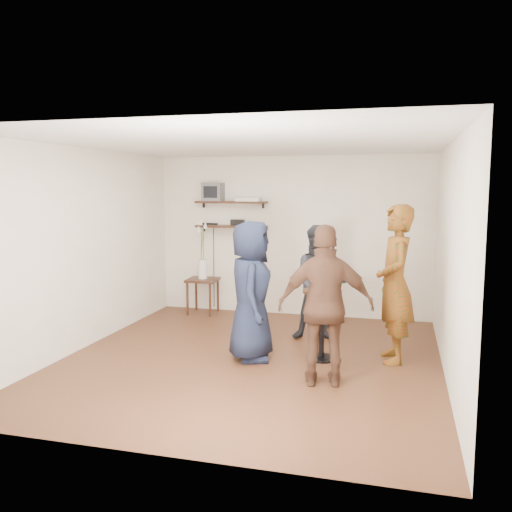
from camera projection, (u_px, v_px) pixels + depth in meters
The scene contains 18 objects.
room at pixel (251, 254), 6.47m from camera, with size 4.58×5.08×2.68m.
shelf_upper at pixel (231, 202), 8.93m from camera, with size 1.20×0.25×0.04m, color black.
shelf_lower at pixel (231, 226), 8.98m from camera, with size 1.20×0.25×0.04m, color black.
crt_monitor at pixel (213, 192), 8.99m from camera, with size 0.32×0.30×0.30m, color #59595B.
dvd_deck at pixel (249, 199), 8.85m from camera, with size 0.40×0.24×0.06m, color silver.
radio at pixel (238, 222), 8.94m from camera, with size 0.22×0.10×0.10m, color black.
power_strip at pixel (209, 224), 9.13m from camera, with size 0.30×0.05×0.03m, color black.
side_table at pixel (203, 284), 8.99m from camera, with size 0.52×0.52×0.59m.
vase_lilies at pixel (202, 259), 8.94m from camera, with size 0.20×0.20×1.03m.
drinks_table at pixel (322, 315), 6.57m from camera, with size 0.47×0.47×0.86m.
wine_glass_fl at pixel (317, 278), 6.51m from camera, with size 0.07×0.07×0.22m.
wine_glass_fr at pixel (327, 279), 6.47m from camera, with size 0.07×0.07×0.22m.
wine_glass_bl at pixel (321, 278), 6.58m from camera, with size 0.06×0.06×0.19m.
wine_glass_br at pixel (324, 279), 6.53m from camera, with size 0.06×0.06×0.19m.
person_plaid at pixel (395, 284), 6.46m from camera, with size 0.69×0.45×1.90m, color #B72F14.
person_dark at pixel (321, 283), 7.39m from camera, with size 0.77×0.60×1.59m, color black.
person_navy at pixel (251, 291), 6.54m from camera, with size 0.83×0.54×1.70m, color #161C32.
person_brown at pixel (326, 306), 5.68m from camera, with size 1.00×0.42×1.71m, color #4E3021.
Camera 1 is at (1.73, -6.18, 2.09)m, focal length 38.00 mm.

